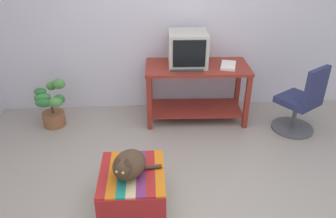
{
  "coord_description": "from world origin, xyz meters",
  "views": [
    {
      "loc": [
        -0.26,
        -2.29,
        2.25
      ],
      "look_at": [
        -0.08,
        0.85,
        0.55
      ],
      "focal_mm": 35.37,
      "sensor_mm": 36.0,
      "label": 1
    }
  ],
  "objects_px": {
    "keyboard": "(187,69)",
    "cat": "(129,165)",
    "ottoman_with_blanket": "(133,188)",
    "potted_plant": "(52,106)",
    "tv_monitor": "(188,49)",
    "office_chair": "(301,104)",
    "book": "(228,65)",
    "desk": "(197,83)"
  },
  "relations": [
    {
      "from": "keyboard",
      "to": "cat",
      "type": "relative_size",
      "value": 0.85
    },
    {
      "from": "tv_monitor",
      "to": "potted_plant",
      "type": "distance_m",
      "value": 1.87
    },
    {
      "from": "cat",
      "to": "desk",
      "type": "bearing_deg",
      "value": 82.19
    },
    {
      "from": "ottoman_with_blanket",
      "to": "office_chair",
      "type": "distance_m",
      "value": 2.34
    },
    {
      "from": "desk",
      "to": "keyboard",
      "type": "relative_size",
      "value": 3.29
    },
    {
      "from": "potted_plant",
      "to": "ottoman_with_blanket",
      "type": "bearing_deg",
      "value": -53.91
    },
    {
      "from": "ottoman_with_blanket",
      "to": "potted_plant",
      "type": "xyz_separation_m",
      "value": [
        -1.08,
        1.48,
        0.09
      ]
    },
    {
      "from": "keyboard",
      "to": "cat",
      "type": "height_order",
      "value": "keyboard"
    },
    {
      "from": "keyboard",
      "to": "potted_plant",
      "type": "xyz_separation_m",
      "value": [
        -1.71,
        0.04,
        -0.49
      ]
    },
    {
      "from": "cat",
      "to": "office_chair",
      "type": "height_order",
      "value": "office_chair"
    },
    {
      "from": "ottoman_with_blanket",
      "to": "potted_plant",
      "type": "distance_m",
      "value": 1.83
    },
    {
      "from": "tv_monitor",
      "to": "ottoman_with_blanket",
      "type": "distance_m",
      "value": 1.91
    },
    {
      "from": "potted_plant",
      "to": "book",
      "type": "bearing_deg",
      "value": 0.93
    },
    {
      "from": "ottoman_with_blanket",
      "to": "office_chair",
      "type": "xyz_separation_m",
      "value": [
        2.02,
        1.16,
        0.2
      ]
    },
    {
      "from": "ottoman_with_blanket",
      "to": "cat",
      "type": "distance_m",
      "value": 0.3
    },
    {
      "from": "book",
      "to": "potted_plant",
      "type": "height_order",
      "value": "book"
    },
    {
      "from": "keyboard",
      "to": "potted_plant",
      "type": "relative_size",
      "value": 0.65
    },
    {
      "from": "keyboard",
      "to": "book",
      "type": "relative_size",
      "value": 1.35
    },
    {
      "from": "tv_monitor",
      "to": "ottoman_with_blanket",
      "type": "bearing_deg",
      "value": -110.43
    },
    {
      "from": "desk",
      "to": "cat",
      "type": "relative_size",
      "value": 2.8
    },
    {
      "from": "tv_monitor",
      "to": "keyboard",
      "type": "relative_size",
      "value": 1.21
    },
    {
      "from": "desk",
      "to": "potted_plant",
      "type": "height_order",
      "value": "desk"
    },
    {
      "from": "potted_plant",
      "to": "cat",
      "type": "bearing_deg",
      "value": -55.12
    },
    {
      "from": "cat",
      "to": "ottoman_with_blanket",
      "type": "bearing_deg",
      "value": 79.77
    },
    {
      "from": "tv_monitor",
      "to": "cat",
      "type": "bearing_deg",
      "value": -110.6
    },
    {
      "from": "tv_monitor",
      "to": "office_chair",
      "type": "xyz_separation_m",
      "value": [
        1.36,
        -0.45,
        -0.57
      ]
    },
    {
      "from": "desk",
      "to": "office_chair",
      "type": "distance_m",
      "value": 1.31
    },
    {
      "from": "book",
      "to": "office_chair",
      "type": "height_order",
      "value": "office_chair"
    },
    {
      "from": "desk",
      "to": "book",
      "type": "height_order",
      "value": "book"
    },
    {
      "from": "tv_monitor",
      "to": "keyboard",
      "type": "xyz_separation_m",
      "value": [
        -0.03,
        -0.18,
        -0.19
      ]
    },
    {
      "from": "cat",
      "to": "potted_plant",
      "type": "height_order",
      "value": "cat"
    },
    {
      "from": "keyboard",
      "to": "potted_plant",
      "type": "bearing_deg",
      "value": -177.22
    },
    {
      "from": "potted_plant",
      "to": "keyboard",
      "type": "bearing_deg",
      "value": -1.36
    },
    {
      "from": "office_chair",
      "to": "cat",
      "type": "bearing_deg",
      "value": -2.92
    },
    {
      "from": "book",
      "to": "ottoman_with_blanket",
      "type": "xyz_separation_m",
      "value": [
        -1.16,
        -1.52,
        -0.58
      ]
    },
    {
      "from": "keyboard",
      "to": "office_chair",
      "type": "xyz_separation_m",
      "value": [
        1.39,
        -0.27,
        -0.38
      ]
    },
    {
      "from": "tv_monitor",
      "to": "office_chair",
      "type": "bearing_deg",
      "value": -16.68
    },
    {
      "from": "keyboard",
      "to": "book",
      "type": "height_order",
      "value": "book"
    },
    {
      "from": "cat",
      "to": "office_chair",
      "type": "relative_size",
      "value": 0.53
    },
    {
      "from": "keyboard",
      "to": "book",
      "type": "bearing_deg",
      "value": 12.41
    },
    {
      "from": "desk",
      "to": "potted_plant",
      "type": "distance_m",
      "value": 1.88
    },
    {
      "from": "book",
      "to": "office_chair",
      "type": "bearing_deg",
      "value": -6.67
    }
  ]
}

